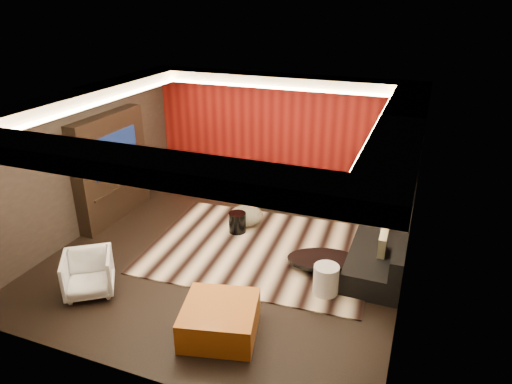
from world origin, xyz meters
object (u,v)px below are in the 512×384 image
at_px(drum_stool, 237,222).
at_px(armchair, 88,274).
at_px(white_side_table, 326,280).
at_px(orange_ottoman, 220,319).
at_px(sectional_sofa, 345,215).
at_px(coffee_table, 322,263).

bearing_deg(drum_stool, armchair, -117.89).
distance_m(white_side_table, orange_ottoman, 1.83).
distance_m(orange_ottoman, armchair, 2.32).
bearing_deg(armchair, sectional_sofa, 12.65).
bearing_deg(white_side_table, armchair, -159.64).
distance_m(drum_stool, white_side_table, 2.48).
distance_m(coffee_table, armchair, 3.81).
distance_m(coffee_table, orange_ottoman, 2.28).
distance_m(coffee_table, drum_stool, 1.99).
xyz_separation_m(orange_ottoman, armchair, (-2.32, 0.13, 0.11)).
xyz_separation_m(coffee_table, sectional_sofa, (0.06, 1.71, 0.14)).
height_order(armchair, sectional_sofa, sectional_sofa).
xyz_separation_m(armchair, sectional_sofa, (3.32, 3.66, -0.07)).
bearing_deg(sectional_sofa, armchair, -132.22).
bearing_deg(sectional_sofa, orange_ottoman, -104.83).
relative_size(white_side_table, orange_ottoman, 0.49).
relative_size(coffee_table, armchair, 1.61).
xyz_separation_m(orange_ottoman, sectional_sofa, (1.00, 3.78, 0.04)).
height_order(drum_stool, orange_ottoman, orange_ottoman).
relative_size(drum_stool, orange_ottoman, 0.40).
distance_m(armchair, sectional_sofa, 4.94).
height_order(coffee_table, orange_ottoman, orange_ottoman).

